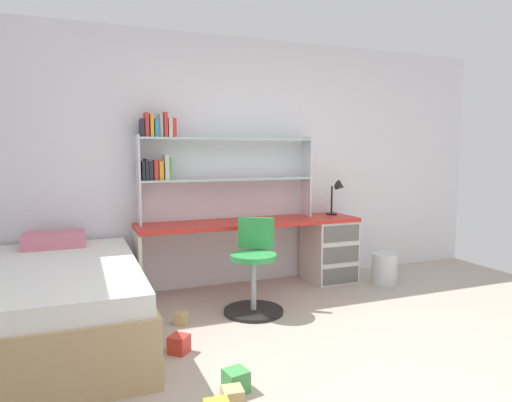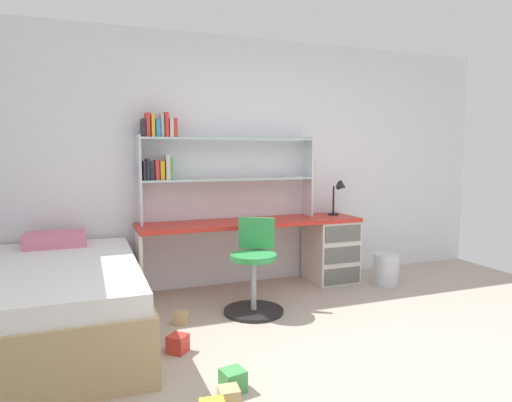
{
  "view_description": "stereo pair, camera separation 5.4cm",
  "coord_description": "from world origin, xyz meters",
  "views": [
    {
      "loc": [
        -1.63,
        -2.11,
        1.39
      ],
      "look_at": [
        -0.24,
        1.38,
        0.99
      ],
      "focal_mm": 31.85,
      "sensor_mm": 36.0,
      "label": 1
    },
    {
      "loc": [
        -1.58,
        -2.13,
        1.39
      ],
      "look_at": [
        -0.24,
        1.38,
        0.99
      ],
      "focal_mm": 31.85,
      "sensor_mm": 36.0,
      "label": 2
    }
  ],
  "objects": [
    {
      "name": "ground_plane",
      "position": [
        0.0,
        0.0,
        -0.01
      ],
      "size": [
        5.95,
        5.76,
        0.02
      ],
      "primitive_type": "cube",
      "color": "#B2A393"
    },
    {
      "name": "swivel_chair",
      "position": [
        -0.22,
        1.48,
        0.33
      ],
      "size": [
        0.52,
        0.52,
        0.81
      ],
      "color": "black",
      "rests_on": "ground_plane"
    },
    {
      "name": "room_shell",
      "position": [
        -1.23,
        1.22,
        1.28
      ],
      "size": [
        5.95,
        5.76,
        2.56
      ],
      "color": "silver",
      "rests_on": "ground_plane"
    },
    {
      "name": "toy_block_red_0",
      "position": [
        -1.01,
        0.9,
        0.06
      ],
      "size": [
        0.18,
        0.18,
        0.12
      ],
      "primitive_type": "cube",
      "rotation": [
        0.0,
        0.0,
        2.4
      ],
      "color": "red",
      "rests_on": "ground_plane"
    },
    {
      "name": "toy_block_natural_1",
      "position": [
        -0.88,
        0.12,
        0.06
      ],
      "size": [
        0.12,
        0.12,
        0.11
      ],
      "primitive_type": "cube",
      "rotation": [
        0.0,
        0.0,
        1.48
      ],
      "color": "tan",
      "rests_on": "ground_plane"
    },
    {
      "name": "bed_platform",
      "position": [
        -1.83,
        1.4,
        0.29
      ],
      "size": [
        1.25,
        1.94,
        0.7
      ],
      "color": "tan",
      "rests_on": "ground_plane"
    },
    {
      "name": "waste_bin",
      "position": [
        1.36,
        1.74,
        0.16
      ],
      "size": [
        0.27,
        0.27,
        0.33
      ],
      "primitive_type": "cylinder",
      "color": "silver",
      "rests_on": "ground_plane"
    },
    {
      "name": "desk_lamp",
      "position": [
        1.03,
        2.15,
        0.96
      ],
      "size": [
        0.2,
        0.17,
        0.38
      ],
      "color": "black",
      "rests_on": "desk"
    },
    {
      "name": "bookshelf_hutch",
      "position": [
        -0.49,
        2.24,
        1.34
      ],
      "size": [
        1.79,
        0.22,
        1.06
      ],
      "color": "silver",
      "rests_on": "desk"
    },
    {
      "name": "toy_block_green_3",
      "position": [
        -0.81,
        0.27,
        0.06
      ],
      "size": [
        0.15,
        0.15,
        0.13
      ],
      "primitive_type": "cube",
      "rotation": [
        0.0,
        0.0,
        1.77
      ],
      "color": "#479E51",
      "rests_on": "ground_plane"
    },
    {
      "name": "desk",
      "position": [
        0.6,
        2.1,
        0.41
      ],
      "size": [
        2.28,
        0.52,
        0.71
      ],
      "color": "red",
      "rests_on": "ground_plane"
    },
    {
      "name": "toy_block_natural_5",
      "position": [
        -0.88,
        1.42,
        0.05
      ],
      "size": [
        0.13,
        0.13,
        0.1
      ],
      "primitive_type": "cube",
      "rotation": [
        0.0,
        0.0,
        2.6
      ],
      "color": "tan",
      "rests_on": "ground_plane"
    }
  ]
}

